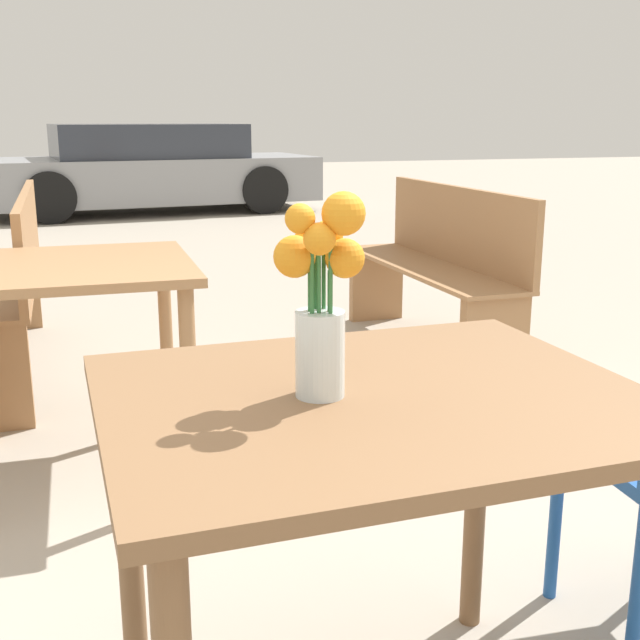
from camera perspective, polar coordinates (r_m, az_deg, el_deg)
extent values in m
cube|color=brown|center=(1.37, 3.81, -5.69)|extent=(0.92, 0.77, 0.03)
cylinder|color=brown|center=(1.73, -13.41, -15.19)|extent=(0.05, 0.05, 0.71)
cylinder|color=brown|center=(1.95, 11.05, -11.58)|extent=(0.05, 0.05, 0.71)
cylinder|color=silver|center=(1.33, 0.00, -2.43)|extent=(0.08, 0.08, 0.15)
cylinder|color=silver|center=(1.33, 0.00, -3.63)|extent=(0.07, 0.07, 0.08)
cylinder|color=#337038|center=(1.32, 0.68, -0.80)|extent=(0.01, 0.01, 0.20)
sphere|color=orange|center=(1.29, 1.79, 4.41)|extent=(0.06, 0.06, 0.06)
cylinder|color=#337038|center=(1.33, 0.26, 0.16)|extent=(0.01, 0.01, 0.24)
sphere|color=orange|center=(1.33, 0.56, 6.05)|extent=(0.05, 0.05, 0.05)
cylinder|color=#337038|center=(1.33, -0.33, 0.01)|extent=(0.01, 0.01, 0.23)
sphere|color=orange|center=(1.33, -0.75, 5.76)|extent=(0.05, 0.05, 0.05)
cylinder|color=#337038|center=(1.32, -0.71, -0.76)|extent=(0.01, 0.01, 0.20)
sphere|color=orange|center=(1.29, -1.82, 4.53)|extent=(0.07, 0.07, 0.07)
cylinder|color=#337038|center=(1.29, -0.58, 0.61)|extent=(0.01, 0.01, 0.28)
sphere|color=orange|center=(1.25, -1.43, 7.22)|extent=(0.05, 0.05, 0.05)
cylinder|color=#337038|center=(1.30, -0.01, -0.09)|extent=(0.01, 0.01, 0.24)
sphere|color=orange|center=(1.24, -0.04, 5.79)|extent=(0.05, 0.05, 0.05)
cylinder|color=#337038|center=(1.29, 0.75, 0.63)|extent=(0.01, 0.01, 0.28)
sphere|color=orange|center=(1.25, 1.69, 7.58)|extent=(0.07, 0.07, 0.07)
cylinder|color=#1E519E|center=(2.15, 16.39, -13.40)|extent=(0.03, 0.03, 0.44)
cylinder|color=#1E519E|center=(1.90, 21.66, -17.72)|extent=(0.03, 0.03, 0.44)
cube|color=#9E7047|center=(4.06, -20.06, 5.66)|extent=(0.04, 1.76, 0.40)
cube|color=#9E7047|center=(4.95, -21.18, 1.83)|extent=(0.32, 0.06, 0.43)
cube|color=#9E7047|center=(4.20, 7.68, 3.75)|extent=(0.38, 1.49, 0.02)
cube|color=#9E7047|center=(4.24, 9.72, 6.65)|extent=(0.06, 1.49, 0.40)
cube|color=#9E7047|center=(3.66, 12.28, -1.61)|extent=(0.32, 0.07, 0.43)
cube|color=#9E7047|center=(4.85, 4.02, 2.54)|extent=(0.32, 0.07, 0.43)
cube|color=#9E7047|center=(2.76, -17.34, 3.58)|extent=(0.80, 0.79, 0.03)
cylinder|color=#9E7047|center=(2.55, -9.25, -5.30)|extent=(0.05, 0.05, 0.70)
cylinder|color=#9E7047|center=(3.17, -10.87, -1.47)|extent=(0.05, 0.05, 0.70)
cube|color=gray|center=(10.73, -12.05, 9.76)|extent=(4.32, 1.97, 0.56)
cube|color=#2D333D|center=(10.70, -12.19, 12.36)|extent=(2.42, 1.68, 0.42)
cylinder|color=black|center=(11.79, -6.45, 9.78)|extent=(0.61, 0.23, 0.60)
cylinder|color=black|center=(10.33, -4.00, 9.22)|extent=(0.61, 0.23, 0.60)
cylinder|color=black|center=(11.34, -19.31, 8.91)|extent=(0.61, 0.23, 0.60)
cylinder|color=black|center=(9.81, -18.68, 8.25)|extent=(0.61, 0.23, 0.60)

